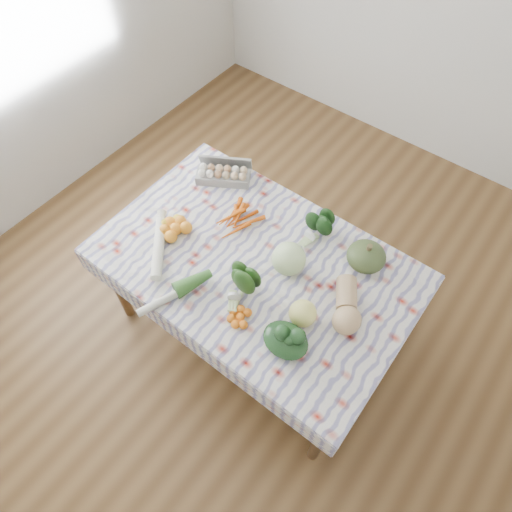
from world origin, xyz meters
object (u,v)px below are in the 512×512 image
(kabocha_squash, at_px, (366,256))
(cabbage, at_px, (289,259))
(butternut_squash, at_px, (347,305))
(grapefruit, at_px, (303,313))
(egg_carton, at_px, (223,176))
(dining_table, at_px, (256,271))

(kabocha_squash, relative_size, cabbage, 1.16)
(cabbage, distance_m, butternut_squash, 0.37)
(cabbage, bearing_deg, grapefruit, -42.08)
(egg_carton, relative_size, grapefruit, 2.35)
(butternut_squash, height_order, grapefruit, butternut_squash)
(kabocha_squash, distance_m, cabbage, 0.40)
(egg_carton, height_order, cabbage, cabbage)
(butternut_squash, bearing_deg, cabbage, 143.58)
(cabbage, bearing_deg, butternut_squash, -5.62)
(dining_table, distance_m, butternut_squash, 0.55)
(egg_carton, distance_m, kabocha_squash, 0.97)
(cabbage, height_order, butternut_squash, cabbage)
(cabbage, relative_size, butternut_squash, 0.59)
(egg_carton, relative_size, butternut_squash, 1.07)
(butternut_squash, relative_size, grapefruit, 2.19)
(egg_carton, height_order, kabocha_squash, kabocha_squash)
(egg_carton, xyz_separation_m, kabocha_squash, (0.97, -0.01, 0.02))
(grapefruit, bearing_deg, cabbage, 137.92)
(egg_carton, bearing_deg, grapefruit, -58.98)
(dining_table, height_order, kabocha_squash, kabocha_squash)
(cabbage, height_order, grapefruit, cabbage)
(dining_table, bearing_deg, kabocha_squash, 36.63)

